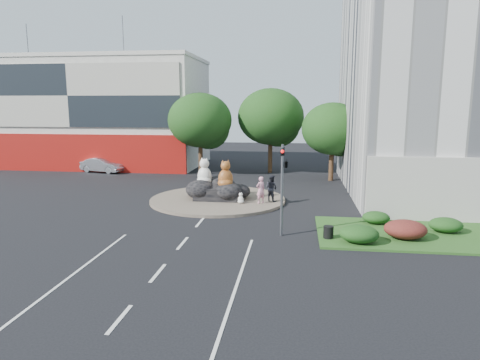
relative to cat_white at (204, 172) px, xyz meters
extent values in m
plane|color=black|center=(1.04, -10.23, -2.16)|extent=(120.00, 120.00, 0.00)
cylinder|color=brown|center=(1.04, -0.23, -2.06)|extent=(10.00, 10.00, 0.20)
cube|color=silver|center=(-16.96, 17.77, 3.84)|extent=(25.00, 12.00, 12.00)
cube|color=maroon|center=(-16.96, 11.72, -0.16)|extent=(25.00, 0.30, 4.00)
cube|color=#B2AD9E|center=(-16.96, 11.67, 5.84)|extent=(24.00, 0.15, 6.50)
cube|color=silver|center=(-16.96, 17.77, 10.04)|extent=(25.20, 12.20, 0.40)
cylinder|color=#595B60|center=(-24.96, 17.77, 12.24)|extent=(0.10, 0.10, 4.00)
cylinder|color=#595B60|center=(-13.96, 19.77, 12.74)|extent=(0.10, 0.10, 5.00)
cube|color=#2C541C|center=(13.04, -7.23, -2.10)|extent=(10.00, 6.00, 0.12)
cylinder|color=#382314|center=(-2.96, 11.77, -0.29)|extent=(0.44, 0.44, 3.74)
ellipsoid|color=#1A3B13|center=(-2.96, 11.77, 3.37)|extent=(6.46, 6.46, 5.49)
sphere|color=#1A3B13|center=(-2.16, 12.27, 2.52)|extent=(4.25, 4.25, 4.25)
sphere|color=#1A3B13|center=(-3.66, 11.47, 2.77)|extent=(3.74, 3.74, 3.74)
cylinder|color=#382314|center=(4.04, 13.77, -0.18)|extent=(0.44, 0.44, 3.96)
ellipsoid|color=#1A3B13|center=(4.04, 13.77, 3.69)|extent=(6.84, 6.84, 5.81)
sphere|color=#1A3B13|center=(4.84, 14.27, 2.79)|extent=(4.50, 4.50, 4.50)
sphere|color=#1A3B13|center=(3.34, 13.47, 3.06)|extent=(3.96, 3.96, 3.96)
cylinder|color=#382314|center=(10.04, 9.77, -0.51)|extent=(0.44, 0.44, 3.30)
ellipsoid|color=#1A3B13|center=(10.04, 9.77, 2.72)|extent=(5.70, 5.70, 4.84)
sphere|color=#1A3B13|center=(10.84, 10.27, 1.97)|extent=(3.75, 3.75, 3.75)
sphere|color=#1A3B13|center=(9.34, 9.47, 2.19)|extent=(3.30, 3.30, 3.30)
ellipsoid|color=#1A3B13|center=(10.04, -9.23, -1.59)|extent=(2.00, 1.60, 0.90)
ellipsoid|color=#451216|center=(12.54, -8.23, -1.54)|extent=(2.20, 1.76, 0.99)
ellipsoid|color=#1A3B13|center=(15.04, -6.73, -1.63)|extent=(1.80, 1.44, 0.81)
ellipsoid|color=#1A3B13|center=(11.54, -5.43, -1.68)|extent=(1.60, 1.28, 0.72)
cylinder|color=#595B60|center=(6.04, -8.23, 0.34)|extent=(0.14, 0.14, 5.00)
imported|color=black|center=(6.04, -8.23, 2.04)|extent=(0.21, 0.26, 1.30)
imported|color=black|center=(6.24, -8.23, 1.84)|extent=(0.26, 1.24, 0.50)
sphere|color=red|center=(6.04, -8.41, 2.49)|extent=(0.18, 0.18, 0.18)
cylinder|color=#595B60|center=(14.04, -2.23, 1.84)|extent=(0.18, 0.18, 8.00)
cylinder|color=#595B60|center=(13.04, -2.23, 5.84)|extent=(2.00, 0.12, 0.12)
cube|color=silver|center=(12.04, -2.23, 5.74)|extent=(0.50, 0.22, 0.12)
imported|color=pink|center=(4.33, -1.40, -1.01)|extent=(0.83, 0.79, 1.91)
imported|color=#212229|center=(5.04, -0.67, -1.00)|extent=(1.18, 1.12, 1.92)
imported|color=#A4A5AB|center=(-13.56, 11.60, -1.39)|extent=(4.95, 2.67, 1.55)
cylinder|color=black|center=(8.54, -8.69, -1.71)|extent=(0.63, 0.63, 0.65)
camera|label=1|loc=(6.77, -30.82, 4.90)|focal=32.00mm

